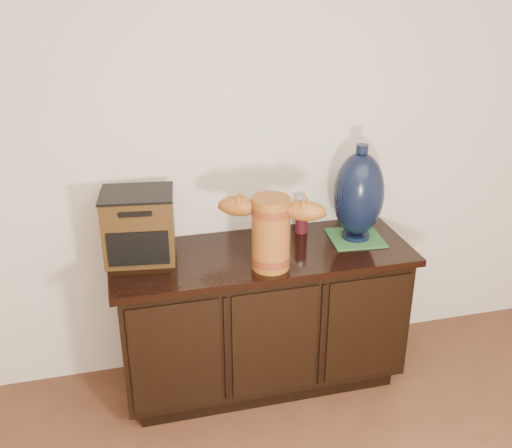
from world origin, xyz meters
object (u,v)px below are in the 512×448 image
object	(u,v)px
tv_radio	(139,226)
spray_can	(302,215)
lamp_base	(359,195)
terracotta_vessel	(271,229)
sideboard	(261,316)

from	to	relation	value
tv_radio	spray_can	distance (m)	0.83
lamp_base	spray_can	xyz separation A→B (m)	(-0.24, 0.14, -0.14)
terracotta_vessel	spray_can	world-z (taller)	terracotta_vessel
sideboard	terracotta_vessel	xyz separation A→B (m)	(0.00, -0.16, 0.56)
terracotta_vessel	lamp_base	xyz separation A→B (m)	(0.50, 0.19, 0.04)
lamp_base	tv_radio	bearing A→B (deg)	177.00
sideboard	tv_radio	distance (m)	0.78
sideboard	terracotta_vessel	distance (m)	0.58
terracotta_vessel	tv_radio	world-z (taller)	terracotta_vessel
tv_radio	spray_can	size ratio (longest dim) A/B	1.91
terracotta_vessel	tv_radio	size ratio (longest dim) A/B	1.31
sideboard	tv_radio	size ratio (longest dim) A/B	4.06
terracotta_vessel	lamp_base	distance (m)	0.53
tv_radio	lamp_base	size ratio (longest dim) A/B	0.74
sideboard	terracotta_vessel	world-z (taller)	terracotta_vessel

